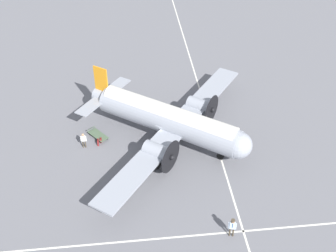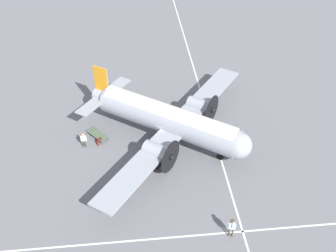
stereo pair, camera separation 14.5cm
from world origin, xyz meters
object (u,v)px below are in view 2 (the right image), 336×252
crew_foreground (232,226)px  suitcase_near_door (101,140)px  baggage_cart (98,135)px  suitcase_upright_spare (98,142)px  passenger_boarding (83,139)px  airliner_main (172,121)px

crew_foreground → suitcase_near_door: 16.29m
baggage_cart → suitcase_near_door: bearing=-19.0°
crew_foreground → suitcase_upright_spare: (-12.18, -10.57, -0.87)m
suitcase_near_door → passenger_boarding: bearing=-67.7°
crew_foreground → suitcase_near_door: crew_foreground is taller
passenger_boarding → baggage_cart: (-1.43, 1.29, -0.77)m
airliner_main → suitcase_upright_spare: 7.64m
crew_foreground → suitcase_upright_spare: 16.15m
airliner_main → suitcase_upright_spare: (-0.24, -7.29, -2.27)m
suitcase_near_door → baggage_cart: baggage_cart is taller
passenger_boarding → suitcase_near_door: 1.89m
crew_foreground → baggage_cart: 17.08m
airliner_main → suitcase_near_door: airliner_main is taller
baggage_cart → passenger_boarding: bearing=-80.7°
suitcase_upright_spare → crew_foreground: bearing=41.0°
suitcase_upright_spare → baggage_cart: 1.18m
crew_foreground → baggage_cart: bearing=-34.6°
suitcase_upright_spare → baggage_cart: suitcase_upright_spare is taller
suitcase_near_door → suitcase_upright_spare: 0.47m
airliner_main → baggage_cart: 7.81m
suitcase_near_door → suitcase_upright_spare: size_ratio=0.74×
airliner_main → passenger_boarding: (0.02, -8.62, -1.54)m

